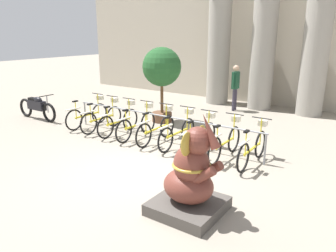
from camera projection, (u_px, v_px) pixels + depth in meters
name	position (u px, v px, depth m)	size (l,w,h in m)	color
ground_plane	(138.00, 171.00, 7.24)	(60.00, 60.00, 0.00)	gray
building_facade	(273.00, 31.00, 13.20)	(20.00, 0.20, 6.00)	#BCB29E
column_left	(219.00, 41.00, 13.55)	(1.16, 1.16, 5.16)	gray
column_middle	(264.00, 41.00, 12.52)	(1.16, 1.16, 5.16)	gray
column_right	(317.00, 42.00, 11.48)	(1.16, 1.16, 5.16)	gray
bike_rack	(159.00, 119.00, 9.08)	(6.15, 0.05, 0.77)	gray
bicycle_0	(88.00, 114.00, 10.59)	(0.48, 1.75, 1.02)	black
bicycle_1	(103.00, 117.00, 10.19)	(0.48, 1.75, 1.02)	black
bicycle_2	(119.00, 121.00, 9.81)	(0.48, 1.75, 1.02)	black
bicycle_3	(137.00, 124.00, 9.44)	(0.48, 1.75, 1.02)	black
bicycle_4	(157.00, 128.00, 9.07)	(0.48, 1.75, 1.02)	black
bicycle_5	(178.00, 132.00, 8.70)	(0.48, 1.75, 1.02)	black
bicycle_6	(200.00, 137.00, 8.28)	(0.48, 1.75, 1.02)	black
bicycle_7	(226.00, 142.00, 7.93)	(0.48, 1.75, 1.02)	black
bicycle_8	(253.00, 147.00, 7.54)	(0.48, 1.75, 1.02)	black
elephant_statue	(191.00, 180.00, 5.44)	(1.13, 1.13, 1.79)	#4C4742
motorcycle	(37.00, 107.00, 11.41)	(2.02, 0.55, 0.93)	black
person_pedestrian	(235.00, 83.00, 12.56)	(0.23, 0.47, 1.76)	#383342
potted_tree	(162.00, 70.00, 10.81)	(1.29, 1.29, 2.51)	brown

